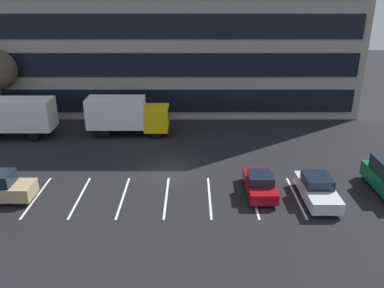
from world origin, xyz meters
TOP-DOWN VIEW (x-y plane):
  - ground_plane at (0.00, 0.00)m, footprint 120.00×120.00m
  - office_building at (0.00, 17.95)m, footprint 37.22×12.00m
  - lot_markings at (0.00, -3.97)m, footprint 16.94×5.40m
  - box_truck_yellow at (-4.25, 7.68)m, footprint 7.44×2.46m
  - box_truck_orange at (-14.27, 7.01)m, footprint 7.59×2.51m
  - sedan_maroon at (6.08, -3.49)m, footprint 1.75×4.17m
  - sedan_silver at (9.57, -4.34)m, footprint 1.89×4.51m

SIDE VIEW (x-z plane):
  - ground_plane at x=0.00m, z-range 0.00..0.00m
  - lot_markings at x=0.00m, z-range 0.00..0.01m
  - sedan_maroon at x=6.08m, z-range -0.04..1.45m
  - sedan_silver at x=9.57m, z-range -0.04..1.57m
  - box_truck_yellow at x=-4.25m, z-range 0.22..3.66m
  - box_truck_orange at x=-14.27m, z-range 0.22..3.74m
  - office_building at x=0.00m, z-range 0.00..21.60m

